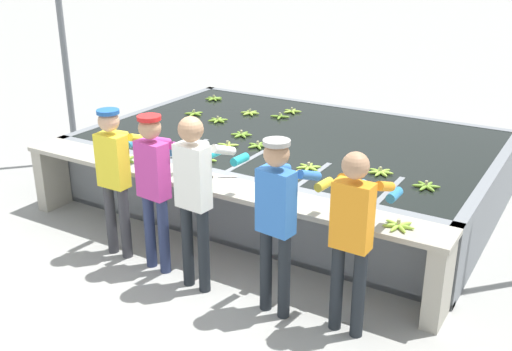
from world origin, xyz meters
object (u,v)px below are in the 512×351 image
(banana_bunch_floating_10, at_px, (214,99))
(worker_4, at_px, (353,228))
(worker_2, at_px, (195,188))
(banana_bunch_ledge_2, at_px, (398,225))
(banana_bunch_floating_6, at_px, (309,167))
(banana_bunch_floating_5, at_px, (380,172))
(banana_bunch_floating_2, at_px, (205,159))
(banana_bunch_ledge_1, at_px, (125,160))
(banana_bunch_floating_11, at_px, (292,111))
(banana_bunch_floating_9, at_px, (250,113))
(knife_0, at_px, (215,177))
(banana_bunch_floating_7, at_px, (426,186))
(banana_bunch_floating_8, at_px, (227,145))
(support_post_left, at_px, (65,57))
(worker_1, at_px, (156,179))
(banana_bunch_floating_12, at_px, (258,146))
(banana_bunch_floating_3, at_px, (241,135))
(banana_bunch_floating_0, at_px, (218,120))
(banana_bunch_ledge_0, at_px, (283,198))
(banana_bunch_floating_1, at_px, (280,116))
(worker_3, at_px, (278,211))
(worker_0, at_px, (116,169))
(banana_bunch_floating_4, at_px, (194,114))

(banana_bunch_floating_10, bearing_deg, worker_4, -42.18)
(worker_2, relative_size, banana_bunch_ledge_2, 6.12)
(banana_bunch_floating_6, height_order, banana_bunch_floating_10, same)
(banana_bunch_floating_6, bearing_deg, banana_bunch_ledge_2, -34.49)
(banana_bunch_floating_5, height_order, banana_bunch_floating_10, same)
(banana_bunch_floating_2, xyz_separation_m, banana_bunch_ledge_1, (-0.76, -0.48, 0.00))
(worker_2, distance_m, banana_bunch_floating_11, 3.53)
(banana_bunch_floating_9, bearing_deg, knife_0, -66.61)
(banana_bunch_floating_2, distance_m, banana_bunch_floating_7, 2.41)
(banana_bunch_floating_6, bearing_deg, banana_bunch_floating_5, 20.40)
(banana_bunch_floating_8, height_order, support_post_left, support_post_left)
(worker_1, relative_size, banana_bunch_floating_12, 5.92)
(banana_bunch_floating_9, relative_size, banana_bunch_floating_12, 1.03)
(banana_bunch_floating_5, bearing_deg, worker_1, -136.03)
(worker_2, bearing_deg, banana_bunch_floating_3, 111.70)
(banana_bunch_floating_7, bearing_deg, banana_bunch_floating_2, -168.11)
(banana_bunch_floating_7, height_order, banana_bunch_ledge_1, banana_bunch_ledge_1)
(banana_bunch_floating_0, xyz_separation_m, banana_bunch_ledge_0, (2.08, -1.93, 0.00))
(banana_bunch_floating_1, relative_size, banana_bunch_floating_7, 0.98)
(banana_bunch_floating_5, xyz_separation_m, banana_bunch_floating_12, (-1.57, 0.09, 0.00))
(banana_bunch_floating_11, height_order, support_post_left, support_post_left)
(banana_bunch_ledge_2, bearing_deg, worker_3, -148.54)
(worker_0, bearing_deg, banana_bunch_floating_5, 35.60)
(banana_bunch_floating_7, height_order, banana_bunch_ledge_2, banana_bunch_ledge_2)
(worker_3, xyz_separation_m, knife_0, (-1.14, 0.69, -0.15))
(banana_bunch_floating_3, distance_m, banana_bunch_floating_7, 2.57)
(banana_bunch_floating_8, relative_size, support_post_left, 0.09)
(banana_bunch_floating_0, distance_m, banana_bunch_ledge_0, 2.83)
(banana_bunch_floating_10, distance_m, knife_0, 3.37)
(support_post_left, bearing_deg, banana_bunch_floating_7, -3.38)
(banana_bunch_floating_11, xyz_separation_m, support_post_left, (-2.89, -1.52, 0.75))
(banana_bunch_floating_1, xyz_separation_m, banana_bunch_floating_5, (1.98, -1.36, -0.00))
(banana_bunch_floating_10, bearing_deg, banana_bunch_floating_5, -27.29)
(banana_bunch_floating_4, bearing_deg, banana_bunch_ledge_1, -75.44)
(worker_2, distance_m, banana_bunch_ledge_0, 0.85)
(worker_4, distance_m, banana_bunch_floating_9, 4.07)
(banana_bunch_floating_10, relative_size, banana_bunch_floating_11, 1.02)
(banana_bunch_ledge_1, xyz_separation_m, knife_0, (1.16, 0.11, -0.01))
(banana_bunch_floating_8, bearing_deg, banana_bunch_floating_4, 141.67)
(banana_bunch_ledge_0, xyz_separation_m, support_post_left, (-4.31, 1.34, 0.75))
(worker_0, relative_size, worker_1, 0.98)
(banana_bunch_floating_3, bearing_deg, banana_bunch_floating_12, -33.98)
(worker_0, height_order, worker_4, worker_4)
(banana_bunch_floating_4, relative_size, banana_bunch_floating_9, 0.98)
(banana_bunch_floating_5, height_order, knife_0, banana_bunch_floating_5)
(banana_bunch_floating_4, xyz_separation_m, knife_0, (1.67, -1.88, -0.01))
(banana_bunch_floating_8, relative_size, banana_bunch_floating_10, 0.99)
(worker_0, bearing_deg, banana_bunch_ledge_2, 8.95)
(worker_4, relative_size, banana_bunch_floating_0, 5.82)
(banana_bunch_floating_1, distance_m, banana_bunch_floating_11, 0.33)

